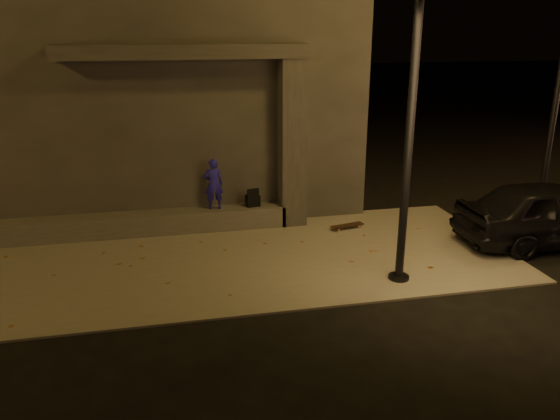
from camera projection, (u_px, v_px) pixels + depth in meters
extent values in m
plane|color=black|center=(242.00, 311.00, 8.56)|extent=(120.00, 120.00, 0.00)
cube|color=slate|center=(226.00, 260.00, 10.41)|extent=(11.00, 4.40, 0.04)
cube|color=#353330|center=(162.00, 97.00, 13.56)|extent=(9.00, 5.00, 5.20)
cube|color=#4E4B47|center=(146.00, 223.00, 11.65)|extent=(6.00, 0.55, 0.45)
cube|color=#353330|center=(292.00, 144.00, 11.79)|extent=(0.55, 0.55, 3.60)
cube|color=#353330|center=(184.00, 52.00, 10.78)|extent=(5.00, 0.70, 0.28)
imported|color=#1E19A7|center=(214.00, 184.00, 11.70)|extent=(0.42, 0.28, 1.11)
cube|color=black|center=(253.00, 201.00, 12.00)|extent=(0.33, 0.25, 0.25)
cube|color=black|center=(252.00, 192.00, 11.94)|extent=(0.27, 0.09, 0.18)
cube|color=black|center=(347.00, 225.00, 11.95)|extent=(0.79, 0.36, 0.02)
cylinder|color=#C17A4D|center=(355.00, 225.00, 12.14)|extent=(0.06, 0.04, 0.05)
cylinder|color=#C17A4D|center=(359.00, 227.00, 12.01)|extent=(0.06, 0.04, 0.05)
cylinder|color=#C17A4D|center=(335.00, 228.00, 11.93)|extent=(0.06, 0.04, 0.05)
cylinder|color=#C17A4D|center=(339.00, 230.00, 11.80)|extent=(0.06, 0.04, 0.05)
cube|color=#99999E|center=(357.00, 224.00, 12.06)|extent=(0.08, 0.16, 0.02)
cube|color=#99999E|center=(337.00, 228.00, 11.86)|extent=(0.08, 0.16, 0.02)
cylinder|color=black|center=(415.00, 69.00, 8.45)|extent=(0.14, 0.14, 7.25)
cylinder|color=black|center=(399.00, 278.00, 9.59)|extent=(0.36, 0.36, 0.10)
cylinder|color=black|center=(539.00, 209.00, 13.21)|extent=(0.36, 0.36, 0.10)
imported|color=black|center=(553.00, 213.00, 11.05)|extent=(3.92, 1.65, 1.32)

